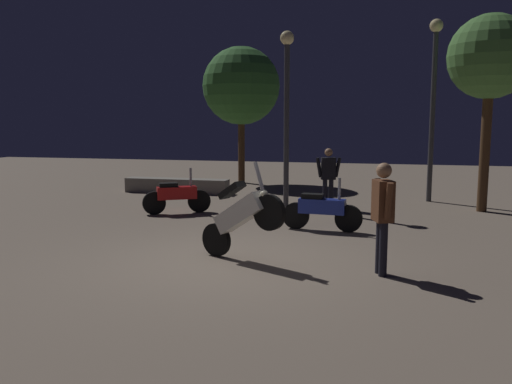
% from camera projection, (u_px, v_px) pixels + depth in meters
% --- Properties ---
extents(ground_plane, '(40.00, 40.00, 0.00)m').
position_uv_depth(ground_plane, '(227.00, 261.00, 8.52)').
color(ground_plane, '#756656').
extents(motorcycle_white_foreground, '(1.55, 0.78, 1.63)m').
position_uv_depth(motorcycle_white_foreground, '(241.00, 216.00, 8.40)').
color(motorcycle_white_foreground, black).
rests_on(motorcycle_white_foreground, ground_plane).
extents(motorcycle_blue_parked_left, '(1.66, 0.38, 1.11)m').
position_uv_depth(motorcycle_blue_parked_left, '(322.00, 210.00, 10.82)').
color(motorcycle_blue_parked_left, black).
rests_on(motorcycle_blue_parked_left, ground_plane).
extents(motorcycle_red_parked_right, '(1.49, 0.91, 1.11)m').
position_uv_depth(motorcycle_red_parked_right, '(177.00, 196.00, 12.79)').
color(motorcycle_red_parked_right, black).
rests_on(motorcycle_red_parked_right, ground_plane).
extents(person_rider_beside, '(0.66, 0.32, 1.55)m').
position_uv_depth(person_rider_beside, '(328.00, 173.00, 13.49)').
color(person_rider_beside, black).
rests_on(person_rider_beside, ground_plane).
extents(person_bystander_far, '(0.34, 0.66, 1.66)m').
position_uv_depth(person_bystander_far, '(383.00, 209.00, 7.64)').
color(person_bystander_far, black).
rests_on(person_bystander_far, ground_plane).
extents(streetlamp_near, '(0.36, 0.36, 4.51)m').
position_uv_depth(streetlamp_near, '(287.00, 95.00, 13.50)').
color(streetlamp_near, '#38383D').
rests_on(streetlamp_near, ground_plane).
extents(streetlamp_far, '(0.36, 0.36, 4.96)m').
position_uv_depth(streetlamp_far, '(434.00, 87.00, 14.33)').
color(streetlamp_far, '#38383D').
rests_on(streetlamp_far, ground_plane).
extents(tree_left_bg, '(2.76, 2.76, 4.85)m').
position_uv_depth(tree_left_bg, '(241.00, 86.00, 18.68)').
color(tree_left_bg, '#4C331E').
rests_on(tree_left_bg, ground_plane).
extents(tree_center_bg, '(2.03, 2.03, 4.80)m').
position_uv_depth(tree_center_bg, '(490.00, 59.00, 12.64)').
color(tree_center_bg, '#4C331E').
rests_on(tree_center_bg, ground_plane).
extents(planter_wall_low, '(3.31, 0.50, 0.45)m').
position_uv_depth(planter_wall_low, '(177.00, 186.00, 16.44)').
color(planter_wall_low, gray).
rests_on(planter_wall_low, ground_plane).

